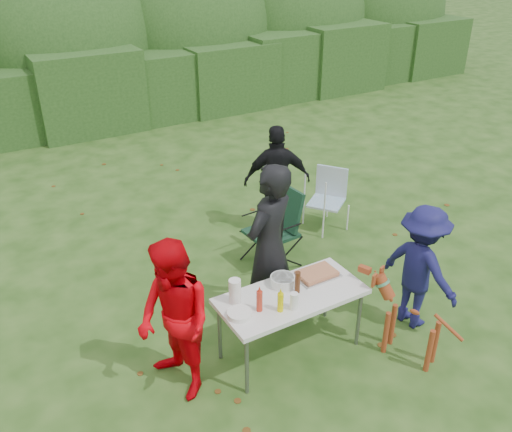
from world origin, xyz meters
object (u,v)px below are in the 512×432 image
camping_chair (271,229)px  beer_bottle (298,282)px  person_red_jacket (175,321)px  paper_towel_roll (235,291)px  ketchup_bottle (259,301)px  folding_table (291,298)px  child (420,267)px  person_cook (269,247)px  dog (413,323)px  mustard_bottle (280,302)px  person_black_puffy (277,180)px  lawn_chair (326,200)px

camping_chair → beer_bottle: camping_chair is taller
person_red_jacket → paper_towel_roll: person_red_jacket is taller
ketchup_bottle → beer_bottle: 0.48m
folding_table → ketchup_bottle: size_ratio=6.82×
child → person_cook: bearing=50.6°
dog → mustard_bottle: bearing=44.1°
person_cook → person_black_puffy: 2.07m
person_red_jacket → child: 2.72m
camping_chair → paper_towel_roll: bearing=42.9°
lawn_chair → person_black_puffy: bearing=-59.2°
person_black_puffy → paper_towel_roll: (-1.83, -2.10, 0.06)m
ketchup_bottle → lawn_chair: bearing=40.7°
paper_towel_roll → ketchup_bottle: bearing=-59.0°
folding_table → dog: (1.02, -0.70, -0.24)m
person_black_puffy → ketchup_bottle: bearing=78.1°
person_cook → beer_bottle: person_cook is taller
child → lawn_chair: 2.34m
child → lawn_chair: child is taller
person_cook → person_black_puffy: (1.19, 1.69, -0.15)m
camping_chair → lawn_chair: camping_chair is taller
child → camping_chair: child is taller
person_red_jacket → dog: person_red_jacket is taller
person_red_jacket → paper_towel_roll: 0.66m
person_black_puffy → beer_bottle: (-1.21, -2.27, 0.05)m
child → beer_bottle: (-1.42, 0.29, 0.13)m
person_cook → mustard_bottle: size_ratio=9.59×
dog → mustard_bottle: size_ratio=4.65×
folding_table → paper_towel_roll: 0.61m
dog → lawn_chair: 2.84m
dog → ketchup_bottle: ketchup_bottle is taller
person_red_jacket → beer_bottle: (1.28, -0.11, 0.04)m
child → paper_towel_roll: (-2.03, 0.47, 0.14)m
person_cook → lawn_chair: 2.39m
child → ketchup_bottle: 1.91m
mustard_bottle → ketchup_bottle: (-0.17, 0.11, 0.01)m
dog → paper_towel_roll: (-1.57, 0.88, 0.43)m
child → lawn_chair: size_ratio=1.62×
person_red_jacket → beer_bottle: size_ratio=6.79×
child → dog: (-0.46, -0.41, -0.29)m
dog → mustard_bottle: mustard_bottle is taller
folding_table → dog: 1.26m
person_red_jacket → ketchup_bottle: bearing=68.6°
person_black_puffy → lawn_chair: (0.68, -0.29, -0.36)m
folding_table → beer_bottle: bearing=-0.5°
folding_table → person_cook: (0.09, 0.58, 0.27)m
person_black_puffy → child: person_black_puffy is taller
person_black_puffy → child: bearing=118.5°
child → dog: size_ratio=1.56×
person_red_jacket → beer_bottle: 1.28m
folding_table → person_black_puffy: person_black_puffy is taller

